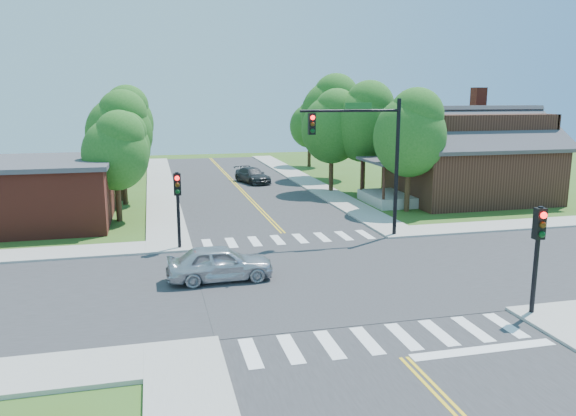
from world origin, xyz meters
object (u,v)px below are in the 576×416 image
object	(u,v)px
car_silver	(220,264)
signal_mast_ne	(367,146)
signal_pole_se	(538,240)
house_ne	(470,153)
signal_pole_nw	(178,196)
car_dgrey	(252,176)

from	to	relation	value
car_silver	signal_mast_ne	bearing A→B (deg)	-59.10
signal_pole_se	house_ne	xyz separation A→B (m)	(9.51, 19.86, 0.67)
signal_pole_se	signal_pole_nw	distance (m)	15.84
car_dgrey	signal_pole_se	bearing A→B (deg)	-99.07
signal_pole_se	signal_pole_nw	xyz separation A→B (m)	(-11.20, 11.20, 0.00)
car_silver	signal_pole_nw	bearing A→B (deg)	14.19
signal_pole_se	signal_mast_ne	bearing A→B (deg)	98.56
house_ne	car_silver	size ratio (longest dim) A/B	3.05
signal_pole_se	car_silver	bearing A→B (deg)	147.95
house_ne	signal_mast_ne	bearing A→B (deg)	-142.32
house_ne	car_silver	distance (m)	23.85
signal_pole_se	signal_pole_nw	bearing A→B (deg)	135.00
signal_mast_ne	house_ne	bearing A→B (deg)	37.68
signal_mast_ne	house_ne	size ratio (longest dim) A/B	0.55
signal_mast_ne	car_silver	bearing A→B (deg)	-148.29
house_ne	car_dgrey	distance (m)	17.72
signal_mast_ne	signal_pole_se	bearing A→B (deg)	-81.44
signal_pole_nw	car_dgrey	xyz separation A→B (m)	(7.11, 19.69, -2.03)
signal_pole_nw	house_ne	xyz separation A→B (m)	(20.71, 8.66, 0.67)
signal_pole_nw	house_ne	bearing A→B (deg)	22.69
signal_pole_se	car_silver	xyz separation A→B (m)	(-9.85, 6.17, -1.94)
signal_pole_nw	car_silver	distance (m)	5.56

